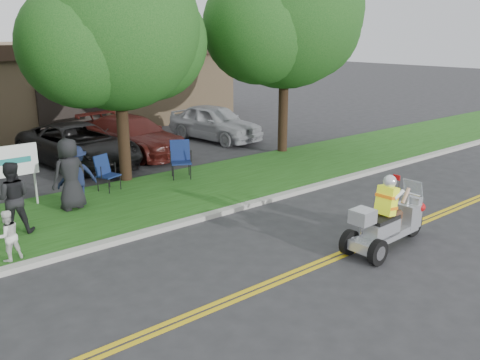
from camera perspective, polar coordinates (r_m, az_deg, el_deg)
ground at (r=10.26m, az=3.73°, el=-9.67°), size 120.00×120.00×0.00m
centerline_near at (r=9.89m, az=6.06°, el=-10.74°), size 60.00×0.10×0.01m
centerline_far at (r=9.99m, az=5.40°, el=-10.43°), size 60.00×0.10×0.01m
curb at (r=12.45m, az=-5.91°, el=-4.64°), size 60.00×0.25×0.12m
grass_verge at (r=14.19m, az=-10.74°, el=-2.21°), size 60.00×4.00×0.10m
commercial_building at (r=27.11m, az=-21.62°, el=9.90°), size 18.00×8.20×4.00m
tree_mid at (r=15.55m, az=-13.54°, el=15.65°), size 5.88×4.80×7.05m
tree_right at (r=19.20m, az=5.18°, el=17.82°), size 6.86×5.60×8.07m
business_sign at (r=14.11m, az=-24.15°, el=1.60°), size 1.25×0.06×1.75m
trike_scooter at (r=11.26m, az=16.19°, el=-4.70°), size 2.53×0.85×1.65m
lawn_chair_a at (r=15.94m, az=-6.70°, el=2.63°), size 0.83×0.84×1.16m
lawn_chair_b at (r=15.03m, az=-14.89°, el=1.03°), size 0.69×0.71×1.02m
spectator_adult_mid at (r=12.40m, az=-24.21°, el=-1.85°), size 0.97×0.87×1.65m
spectator_chair_a at (r=13.87m, az=-17.82°, el=0.47°), size 1.07×0.68×1.58m
spectator_chair_b at (r=13.56m, az=-18.57°, el=0.64°), size 0.98×0.71×1.85m
child_right at (r=11.06m, az=-24.65°, el=-5.70°), size 0.56×0.47×1.04m
parked_car_mid at (r=18.42m, az=-17.68°, el=3.73°), size 3.09×5.53×1.46m
parked_car_right at (r=19.70m, az=-11.99°, el=4.88°), size 2.88×5.23×1.43m
parked_car_far_right at (r=21.95m, az=-2.86°, el=6.49°), size 2.38×4.69×1.53m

